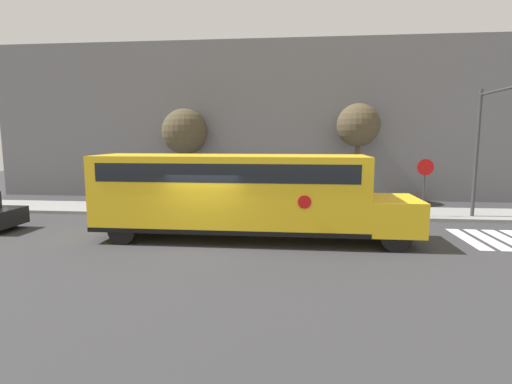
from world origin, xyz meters
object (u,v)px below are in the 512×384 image
(stop_sign, at_px, (425,179))
(tree_near_sidewalk, at_px, (185,132))
(school_bus, at_px, (240,191))
(traffic_light, at_px, (491,133))
(tree_far_sidewalk, at_px, (358,126))

(stop_sign, height_order, tree_near_sidewalk, tree_near_sidewalk)
(stop_sign, distance_m, tree_near_sidewalk, 13.61)
(school_bus, xyz_separation_m, stop_sign, (7.86, 4.48, 0.07))
(traffic_light, bearing_deg, tree_far_sidewalk, 131.03)
(stop_sign, xyz_separation_m, tree_far_sidewalk, (-2.41, 4.41, 2.54))
(traffic_light, distance_m, tree_near_sidewalk, 15.91)
(stop_sign, distance_m, traffic_light, 3.23)
(school_bus, xyz_separation_m, traffic_light, (10.14, 3.50, 2.13))
(traffic_light, xyz_separation_m, tree_far_sidewalk, (-4.69, 5.39, 0.48))
(school_bus, bearing_deg, tree_near_sidewalk, 116.77)
(stop_sign, relative_size, tree_far_sidewalk, 0.49)
(school_bus, height_order, stop_sign, school_bus)
(tree_near_sidewalk, distance_m, tree_far_sidewalk, 10.15)
(school_bus, xyz_separation_m, tree_near_sidewalk, (-4.68, 9.27, 2.28))
(tree_near_sidewalk, height_order, tree_far_sidewalk, tree_far_sidewalk)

